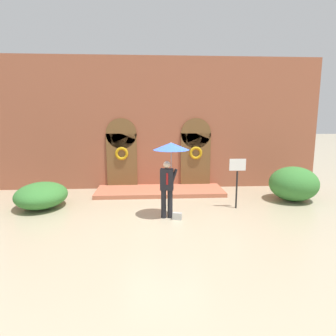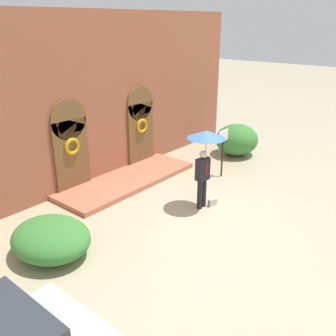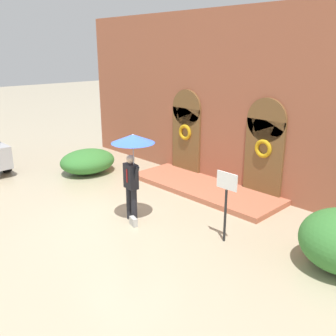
# 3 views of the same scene
# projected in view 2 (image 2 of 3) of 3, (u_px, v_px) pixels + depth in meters

# --- Properties ---
(ground_plane) EXTENTS (80.00, 80.00, 0.00)m
(ground_plane) POSITION_uv_depth(u_px,v_px,m) (200.00, 208.00, 11.24)
(ground_plane) COLOR tan
(building_facade) EXTENTS (14.00, 2.30, 5.60)m
(building_facade) POSITION_uv_depth(u_px,v_px,m) (102.00, 102.00, 12.71)
(building_facade) COLOR #9E563D
(building_facade) RESTS_ON ground
(person_with_umbrella) EXTENTS (1.10, 1.10, 2.36)m
(person_with_umbrella) POSITION_uv_depth(u_px,v_px,m) (205.00, 146.00, 10.68)
(person_with_umbrella) COLOR black
(person_with_umbrella) RESTS_ON ground
(handbag) EXTENTS (0.30, 0.19, 0.22)m
(handbag) POSITION_uv_depth(u_px,v_px,m) (212.00, 202.00, 11.37)
(handbag) COLOR #B7B7B2
(handbag) RESTS_ON ground
(sign_post) EXTENTS (0.56, 0.06, 1.72)m
(sign_post) POSITION_uv_depth(u_px,v_px,m) (223.00, 145.00, 13.13)
(sign_post) COLOR black
(sign_post) RESTS_ON ground
(shrub_left) EXTENTS (1.74, 2.06, 0.86)m
(shrub_left) POSITION_uv_depth(u_px,v_px,m) (51.00, 238.00, 8.90)
(shrub_left) COLOR #387A33
(shrub_left) RESTS_ON ground
(shrub_right) EXTENTS (1.80, 1.73, 1.28)m
(shrub_right) POSITION_uv_depth(u_px,v_px,m) (237.00, 140.00, 15.52)
(shrub_right) COLOR #387A33
(shrub_right) RESTS_ON ground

